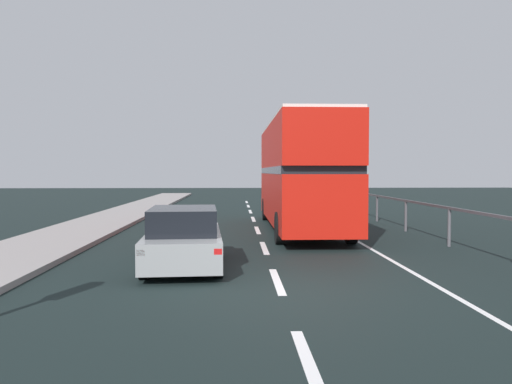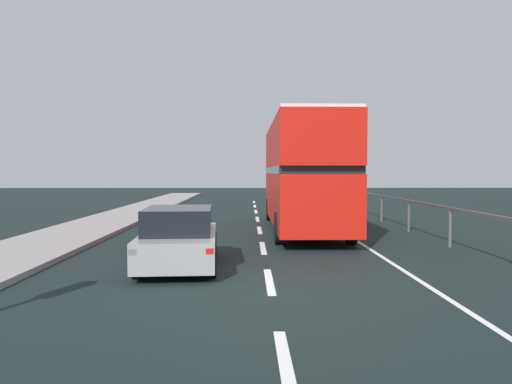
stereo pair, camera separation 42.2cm
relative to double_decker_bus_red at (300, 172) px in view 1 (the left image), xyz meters
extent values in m
cube|color=black|center=(-1.64, -9.66, -2.26)|extent=(75.73, 120.00, 0.10)
cube|color=silver|center=(-1.64, -13.47, -2.21)|extent=(0.16, 2.46, 0.01)
cube|color=silver|center=(-1.64, -8.99, -2.21)|extent=(0.16, 2.46, 0.01)
cube|color=silver|center=(-1.64, -4.51, -2.21)|extent=(0.16, 2.46, 0.01)
cube|color=silver|center=(-1.64, -0.03, -2.21)|extent=(0.16, 2.46, 0.01)
cube|color=silver|center=(-1.64, 4.45, -2.21)|extent=(0.16, 2.46, 0.01)
cube|color=silver|center=(-1.64, 8.93, -2.21)|extent=(0.16, 2.46, 0.01)
cube|color=silver|center=(-1.64, 13.41, -2.21)|extent=(0.16, 2.46, 0.01)
cube|color=silver|center=(-1.64, 17.89, -2.21)|extent=(0.16, 2.46, 0.01)
cube|color=silver|center=(1.44, -0.66, -2.21)|extent=(0.12, 46.00, 0.01)
cube|color=#4E4E53|center=(3.89, -0.66, -1.06)|extent=(0.08, 42.00, 0.08)
cylinder|color=#4E4E53|center=(3.89, -4.48, -1.64)|extent=(0.10, 0.10, 1.15)
cylinder|color=#4E4E53|center=(3.89, -0.66, -1.64)|extent=(0.10, 0.10, 1.15)
cylinder|color=#4E4E53|center=(3.89, 3.16, -1.64)|extent=(0.10, 0.10, 1.15)
cylinder|color=#4E4E53|center=(3.89, 6.97, -1.64)|extent=(0.10, 0.10, 1.15)
cylinder|color=#4E4E53|center=(3.89, 10.79, -1.64)|extent=(0.10, 0.10, 1.15)
cylinder|color=#4E4E53|center=(3.89, 14.61, -1.64)|extent=(0.10, 0.10, 1.15)
cylinder|color=#4E4E53|center=(3.89, 18.43, -1.64)|extent=(0.10, 0.10, 1.15)
cube|color=red|center=(0.00, -0.01, -0.95)|extent=(2.44, 10.75, 1.82)
cube|color=black|center=(0.00, -0.01, 0.08)|extent=(2.46, 10.32, 0.24)
cube|color=red|center=(0.00, -0.01, 1.00)|extent=(2.44, 10.75, 1.61)
cube|color=silver|center=(0.00, -0.01, 1.86)|extent=(2.40, 10.54, 0.10)
cube|color=black|center=(0.02, 5.34, -0.86)|extent=(2.17, 0.05, 1.27)
cube|color=yellow|center=(0.02, 5.34, 1.40)|extent=(1.44, 0.04, 0.28)
cylinder|color=black|center=(-1.09, 3.97, -1.71)|extent=(0.28, 1.00, 1.00)
cylinder|color=black|center=(1.12, 3.96, -1.71)|extent=(0.28, 1.00, 1.00)
cylinder|color=black|center=(-1.12, -3.78, -1.71)|extent=(0.28, 1.00, 1.00)
cylinder|color=black|center=(1.09, -3.78, -1.71)|extent=(0.28, 1.00, 1.00)
cube|color=gray|center=(-3.71, -7.31, -1.71)|extent=(1.94, 4.18, 0.64)
cube|color=black|center=(-3.69, -7.51, -1.10)|extent=(1.63, 2.33, 0.58)
cube|color=red|center=(-4.34, -9.36, -1.55)|extent=(0.16, 0.07, 0.12)
cube|color=red|center=(-2.84, -9.27, -1.55)|extent=(0.16, 0.07, 0.12)
cylinder|color=black|center=(-4.56, -6.02, -1.89)|extent=(0.24, 0.65, 0.64)
cylinder|color=black|center=(-3.02, -5.92, -1.89)|extent=(0.24, 0.65, 0.64)
cylinder|color=black|center=(-4.40, -8.69, -1.89)|extent=(0.24, 0.65, 0.64)
cylinder|color=black|center=(-2.86, -8.60, -1.89)|extent=(0.24, 0.65, 0.64)
camera|label=1|loc=(-2.50, -19.16, 0.03)|focal=35.30mm
camera|label=2|loc=(-2.07, -19.18, 0.03)|focal=35.30mm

